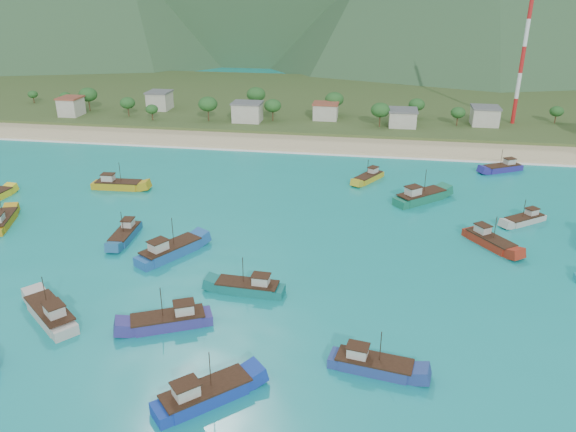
% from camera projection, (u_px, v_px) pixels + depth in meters
% --- Properties ---
extents(ground, '(600.00, 600.00, 0.00)m').
position_uv_depth(ground, '(294.00, 277.00, 91.02)').
color(ground, '#0C7B89').
rests_on(ground, ground).
extents(beach, '(400.00, 18.00, 1.20)m').
position_uv_depth(beach, '(336.00, 145.00, 162.71)').
color(beach, beige).
rests_on(beach, ground).
extents(land, '(400.00, 110.00, 2.40)m').
position_uv_depth(land, '(349.00, 102.00, 218.06)').
color(land, '#385123').
rests_on(land, ground).
extents(surf_line, '(400.00, 2.50, 0.08)m').
position_uv_depth(surf_line, '(333.00, 154.00, 154.09)').
color(surf_line, white).
rests_on(surf_line, ground).
extents(village, '(211.32, 24.39, 7.25)m').
position_uv_depth(village, '(413.00, 116.00, 177.26)').
color(village, beige).
rests_on(village, ground).
extents(vegetation, '(278.05, 26.24, 8.63)m').
position_uv_depth(vegetation, '(321.00, 108.00, 183.45)').
color(vegetation, '#235623').
rests_on(vegetation, ground).
extents(radio_tower, '(1.20, 1.20, 47.67)m').
position_uv_depth(radio_tower, '(525.00, 46.00, 170.93)').
color(radio_tower, red).
rests_on(radio_tower, ground).
extents(boat_0, '(6.49, 11.33, 6.42)m').
position_uv_depth(boat_0, '(3.00, 222.00, 109.86)').
color(boat_0, '#BA8916').
rests_on(boat_0, ground).
extents(boat_2, '(9.07, 7.80, 5.49)m').
position_uv_depth(boat_2, '(525.00, 220.00, 111.04)').
color(boat_2, '#B7B2A7').
rests_on(boat_2, ground).
extents(boat_3, '(11.38, 10.27, 7.01)m').
position_uv_depth(boat_3, '(51.00, 315.00, 79.44)').
color(boat_3, '#B4ADA3').
rests_on(boat_3, ground).
extents(boat_8, '(10.49, 7.69, 6.10)m').
position_uv_depth(boat_8, '(502.00, 168.00, 140.64)').
color(boat_8, navy).
rests_on(boat_8, ground).
extents(boat_10, '(10.93, 10.44, 6.90)m').
position_uv_depth(boat_10, '(204.00, 395.00, 64.12)').
color(boat_10, '#14339B').
rests_on(boat_10, ground).
extents(boat_11, '(9.60, 12.53, 7.34)m').
position_uv_depth(boat_11, '(170.00, 251.00, 97.64)').
color(boat_11, '#1F5499').
rests_on(boat_11, ground).
extents(boat_12, '(12.03, 11.29, 7.54)m').
position_uv_depth(boat_12, '(420.00, 197.00, 121.41)').
color(boat_12, '#13674C').
rests_on(boat_12, ground).
extents(boat_16, '(3.69, 10.43, 6.06)m').
position_uv_depth(boat_16, '(125.00, 235.00, 104.42)').
color(boat_16, '#1F5684').
rests_on(boat_16, ground).
extents(boat_18, '(10.90, 3.76, 6.35)m').
position_uv_depth(boat_18, '(249.00, 288.00, 86.45)').
color(boat_18, '#116661').
rests_on(boat_18, ground).
extents(boat_19, '(11.57, 3.91, 6.75)m').
position_uv_depth(boat_19, '(118.00, 185.00, 128.91)').
color(boat_19, '#B28E18').
rests_on(boat_19, ground).
extents(boat_20, '(7.25, 9.83, 5.72)m').
position_uv_depth(boat_20, '(369.00, 178.00, 134.16)').
color(boat_20, gold).
rests_on(boat_20, ground).
extents(boat_21, '(10.94, 4.83, 6.24)m').
position_uv_depth(boat_21, '(372.00, 365.00, 69.28)').
color(boat_21, navy).
rests_on(boat_21, ground).
extents(boat_22, '(11.69, 7.81, 6.70)m').
position_uv_depth(boat_22, '(170.00, 321.00, 78.04)').
color(boat_22, navy).
rests_on(boat_22, ground).
extents(boat_26, '(8.91, 10.58, 6.36)m').
position_uv_depth(boat_26, '(489.00, 241.00, 101.70)').
color(boat_26, maroon).
rests_on(boat_26, ground).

